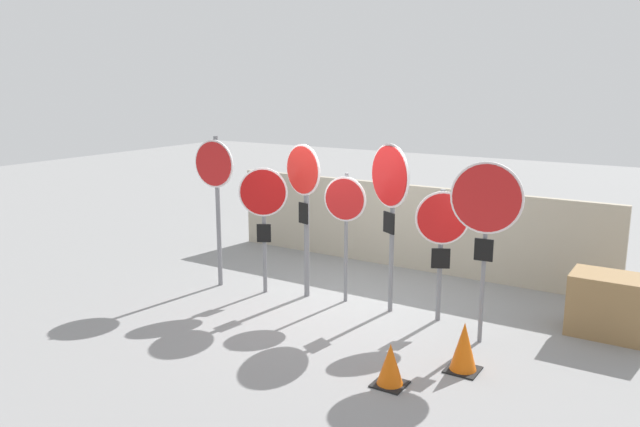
{
  "coord_description": "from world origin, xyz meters",
  "views": [
    {
      "loc": [
        4.59,
        -8.02,
        3.41
      ],
      "look_at": [
        -0.43,
        0.0,
        1.4
      ],
      "focal_mm": 35.0,
      "sensor_mm": 36.0,
      "label": 1
    }
  ],
  "objects_px": {
    "stop_sign_6": "(486,210)",
    "traffic_cone_1": "(390,365)",
    "stop_sign_4": "(390,191)",
    "stop_sign_0": "(215,181)",
    "traffic_cone_0": "(464,347)",
    "stop_sign_1": "(263,203)",
    "stop_sign_2": "(304,191)",
    "storage_crate": "(612,306)",
    "stop_sign_3": "(345,209)",
    "stop_sign_5": "(442,230)"
  },
  "relations": [
    {
      "from": "traffic_cone_1",
      "to": "storage_crate",
      "type": "relative_size",
      "value": 0.46
    },
    {
      "from": "stop_sign_3",
      "to": "stop_sign_2",
      "type": "bearing_deg",
      "value": -175.76
    },
    {
      "from": "stop_sign_2",
      "to": "stop_sign_3",
      "type": "bearing_deg",
      "value": 27.31
    },
    {
      "from": "stop_sign_6",
      "to": "traffic_cone_0",
      "type": "relative_size",
      "value": 3.95
    },
    {
      "from": "stop_sign_1",
      "to": "stop_sign_2",
      "type": "xyz_separation_m",
      "value": [
        0.65,
        0.21,
        0.23
      ]
    },
    {
      "from": "stop_sign_4",
      "to": "stop_sign_1",
      "type": "bearing_deg",
      "value": -141.59
    },
    {
      "from": "stop_sign_0",
      "to": "traffic_cone_0",
      "type": "relative_size",
      "value": 4.13
    },
    {
      "from": "stop_sign_0",
      "to": "stop_sign_3",
      "type": "bearing_deg",
      "value": 9.44
    },
    {
      "from": "storage_crate",
      "to": "traffic_cone_0",
      "type": "bearing_deg",
      "value": -122.37
    },
    {
      "from": "stop_sign_6",
      "to": "stop_sign_0",
      "type": "bearing_deg",
      "value": 174.71
    },
    {
      "from": "stop_sign_4",
      "to": "stop_sign_6",
      "type": "height_order",
      "value": "stop_sign_4"
    },
    {
      "from": "traffic_cone_1",
      "to": "stop_sign_0",
      "type": "bearing_deg",
      "value": 157.46
    },
    {
      "from": "stop_sign_4",
      "to": "traffic_cone_1",
      "type": "relative_size",
      "value": 5.04
    },
    {
      "from": "stop_sign_0",
      "to": "stop_sign_1",
      "type": "relative_size",
      "value": 1.22
    },
    {
      "from": "stop_sign_4",
      "to": "stop_sign_6",
      "type": "relative_size",
      "value": 1.05
    },
    {
      "from": "stop_sign_2",
      "to": "storage_crate",
      "type": "xyz_separation_m",
      "value": [
        4.41,
        0.92,
        -1.31
      ]
    },
    {
      "from": "stop_sign_1",
      "to": "stop_sign_6",
      "type": "relative_size",
      "value": 0.86
    },
    {
      "from": "stop_sign_0",
      "to": "stop_sign_6",
      "type": "bearing_deg",
      "value": -1.54
    },
    {
      "from": "stop_sign_0",
      "to": "traffic_cone_1",
      "type": "distance_m",
      "value": 4.64
    },
    {
      "from": "stop_sign_3",
      "to": "storage_crate",
      "type": "height_order",
      "value": "stop_sign_3"
    },
    {
      "from": "stop_sign_0",
      "to": "traffic_cone_0",
      "type": "distance_m",
      "value": 4.94
    },
    {
      "from": "stop_sign_5",
      "to": "stop_sign_6",
      "type": "xyz_separation_m",
      "value": [
        0.75,
        -0.44,
        0.44
      ]
    },
    {
      "from": "stop_sign_2",
      "to": "stop_sign_1",
      "type": "bearing_deg",
      "value": -145.01
    },
    {
      "from": "stop_sign_5",
      "to": "traffic_cone_1",
      "type": "xyz_separation_m",
      "value": [
        0.26,
        -2.13,
        -1.12
      ]
    },
    {
      "from": "stop_sign_0",
      "to": "stop_sign_5",
      "type": "bearing_deg",
      "value": 5.18
    },
    {
      "from": "storage_crate",
      "to": "stop_sign_1",
      "type": "bearing_deg",
      "value": -167.5
    },
    {
      "from": "stop_sign_3",
      "to": "stop_sign_4",
      "type": "relative_size",
      "value": 0.81
    },
    {
      "from": "stop_sign_2",
      "to": "traffic_cone_0",
      "type": "xyz_separation_m",
      "value": [
        3.07,
        -1.2,
        -1.43
      ]
    },
    {
      "from": "stop_sign_6",
      "to": "traffic_cone_1",
      "type": "relative_size",
      "value": 4.81
    },
    {
      "from": "stop_sign_6",
      "to": "traffic_cone_1",
      "type": "distance_m",
      "value": 2.35
    },
    {
      "from": "stop_sign_5",
      "to": "traffic_cone_1",
      "type": "bearing_deg",
      "value": -110.91
    },
    {
      "from": "stop_sign_1",
      "to": "stop_sign_6",
      "type": "height_order",
      "value": "stop_sign_6"
    },
    {
      "from": "stop_sign_1",
      "to": "traffic_cone_0",
      "type": "distance_m",
      "value": 4.03
    },
    {
      "from": "stop_sign_5",
      "to": "traffic_cone_0",
      "type": "xyz_separation_m",
      "value": [
        0.84,
        -1.34,
        -1.06
      ]
    },
    {
      "from": "stop_sign_5",
      "to": "stop_sign_6",
      "type": "relative_size",
      "value": 0.8
    },
    {
      "from": "stop_sign_4",
      "to": "stop_sign_5",
      "type": "height_order",
      "value": "stop_sign_4"
    },
    {
      "from": "stop_sign_1",
      "to": "stop_sign_4",
      "type": "relative_size",
      "value": 0.82
    },
    {
      "from": "stop_sign_2",
      "to": "stop_sign_4",
      "type": "height_order",
      "value": "stop_sign_4"
    },
    {
      "from": "stop_sign_0",
      "to": "stop_sign_3",
      "type": "distance_m",
      "value": 2.28
    },
    {
      "from": "stop_sign_6",
      "to": "stop_sign_4",
      "type": "bearing_deg",
      "value": 159.89
    },
    {
      "from": "stop_sign_3",
      "to": "stop_sign_5",
      "type": "relative_size",
      "value": 1.06
    },
    {
      "from": "stop_sign_1",
      "to": "storage_crate",
      "type": "xyz_separation_m",
      "value": [
        5.06,
        1.12,
        -1.08
      ]
    },
    {
      "from": "stop_sign_1",
      "to": "traffic_cone_1",
      "type": "relative_size",
      "value": 4.12
    },
    {
      "from": "stop_sign_6",
      "to": "stop_sign_1",
      "type": "bearing_deg",
      "value": 172.96
    },
    {
      "from": "stop_sign_5",
      "to": "storage_crate",
      "type": "distance_m",
      "value": 2.5
    },
    {
      "from": "stop_sign_4",
      "to": "stop_sign_0",
      "type": "bearing_deg",
      "value": -141.92
    },
    {
      "from": "stop_sign_4",
      "to": "stop_sign_5",
      "type": "distance_m",
      "value": 0.94
    },
    {
      "from": "stop_sign_2",
      "to": "stop_sign_6",
      "type": "relative_size",
      "value": 1.02
    },
    {
      "from": "traffic_cone_0",
      "to": "stop_sign_3",
      "type": "bearing_deg",
      "value": 151.29
    },
    {
      "from": "stop_sign_3",
      "to": "storage_crate",
      "type": "distance_m",
      "value": 3.97
    }
  ]
}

